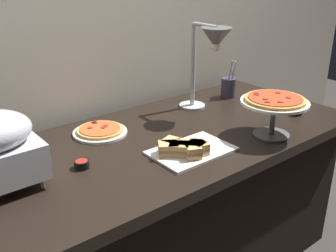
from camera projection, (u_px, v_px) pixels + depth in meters
name	position (u px, v px, depth m)	size (l,w,h in m)	color
back_wall	(101.00, 25.00, 1.97)	(4.40, 0.04, 2.40)	beige
buffet_table	(164.00, 208.00, 1.92)	(1.90, 0.84, 0.76)	black
heat_lamp	(211.00, 47.00, 1.93)	(0.15, 0.30, 0.45)	#B7BABF
pizza_plate_front	(100.00, 131.00, 1.82)	(0.25, 0.25, 0.03)	white
pizza_plate_center	(274.00, 104.00, 1.75)	(0.30, 0.30, 0.18)	#595B60
sandwich_platter	(187.00, 149.00, 1.61)	(0.34, 0.22, 0.06)	white
sauce_cup_near	(82.00, 164.00, 1.51)	(0.06, 0.06, 0.03)	black
sauce_cup_far	(297.00, 111.00, 2.04)	(0.06, 0.06, 0.04)	black
utensil_holder	(228.00, 87.00, 2.29)	(0.08, 0.08, 0.22)	#383347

